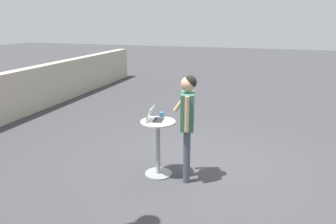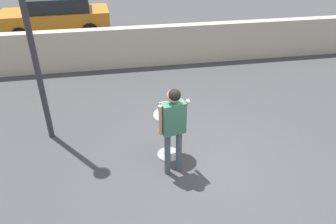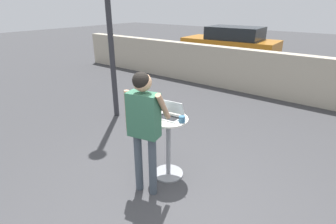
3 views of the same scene
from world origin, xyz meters
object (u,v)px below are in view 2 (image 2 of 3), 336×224
at_px(standing_person, 173,121).
at_px(parked_car_near_street, 57,16).
at_px(coffee_mug, 181,111).
at_px(laptop, 168,110).
at_px(cafe_table, 169,132).

distance_m(standing_person, parked_car_near_street, 9.46).
xyz_separation_m(standing_person, parked_car_near_street, (-2.96, 8.98, -0.34)).
distance_m(coffee_mug, parked_car_near_street, 9.04).
relative_size(coffee_mug, standing_person, 0.07).
bearing_deg(parked_car_near_street, laptop, -70.60).
height_order(laptop, coffee_mug, laptop).
bearing_deg(cafe_table, coffee_mug, 3.60).
bearing_deg(laptop, cafe_table, -82.81).
bearing_deg(standing_person, parked_car_near_street, 108.24).
height_order(coffee_mug, parked_car_near_street, parked_car_near_street).
height_order(laptop, standing_person, standing_person).
height_order(cafe_table, laptop, laptop).
bearing_deg(cafe_table, standing_person, -91.40).
relative_size(coffee_mug, parked_car_near_street, 0.03).
relative_size(standing_person, parked_car_near_street, 0.42).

